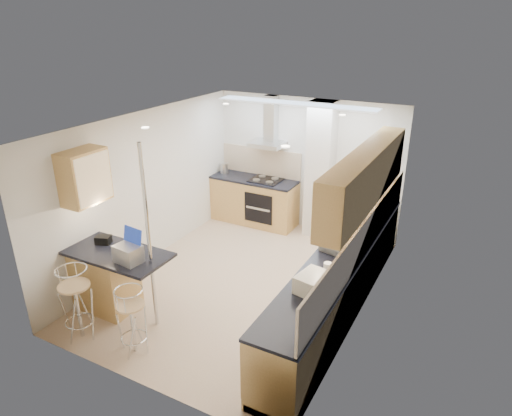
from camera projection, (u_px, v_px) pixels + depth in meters
The scene contains 16 objects.
ground at pixel (244, 283), 7.09m from camera, with size 4.80×4.80×0.00m, color tan.
room_shell at pixel (275, 185), 6.66m from camera, with size 3.64×4.84×2.51m.
right_counter at pixel (339, 281), 6.26m from camera, with size 0.63×4.40×0.92m.
back_counter at pixel (254, 200), 9.03m from camera, with size 1.70×0.63×0.92m.
peninsula at pixel (120, 282), 6.21m from camera, with size 1.47×0.72×0.94m.
microwave at pixel (342, 239), 6.11m from camera, with size 0.54×0.37×0.30m, color white.
laptop at pixel (128, 254), 5.75m from camera, with size 0.33×0.25×0.23m, color #A2A5AA.
bag at pixel (103, 240), 6.25m from camera, with size 0.20×0.14×0.11m, color black.
bar_stool_near at pixel (77, 303), 5.72m from camera, with size 0.41×0.41×1.00m, color tan, non-canonical shape.
bar_stool_end at pixel (132, 321), 5.47m from camera, with size 0.36×0.36×0.89m, color tan, non-canonical shape.
jar_a at pixel (375, 220), 6.81m from camera, with size 0.12×0.12×0.18m, color silver.
jar_b at pixel (359, 233), 6.42m from camera, with size 0.11×0.11×0.16m, color silver.
jar_c at pixel (316, 278), 5.26m from camera, with size 0.14×0.14×0.21m, color beige.
jar_d at pixel (328, 268), 5.54m from camera, with size 0.10×0.10×0.15m, color white.
bread_bin at pixel (313, 283), 5.18m from camera, with size 0.31×0.40×0.21m, color silver.
kettle at pixel (224, 168), 9.14m from camera, with size 0.16×0.16×0.20m, color silver.
Camera 1 is at (3.02, -5.29, 3.80)m, focal length 32.00 mm.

